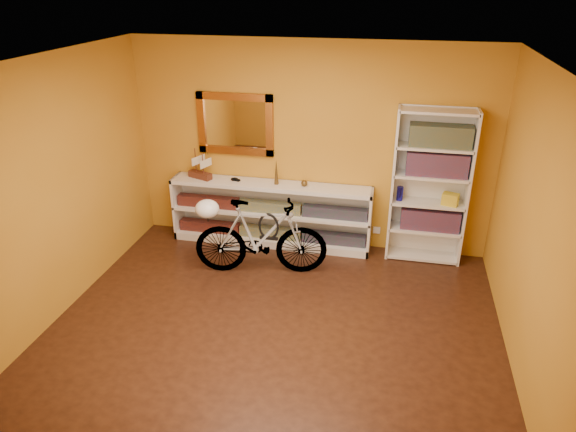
% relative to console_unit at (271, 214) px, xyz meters
% --- Properties ---
extents(floor, '(4.50, 4.00, 0.01)m').
position_rel_console_unit_xyz_m(floor, '(0.47, -1.81, -0.43)').
color(floor, black).
rests_on(floor, ground).
extents(ceiling, '(4.50, 4.00, 0.01)m').
position_rel_console_unit_xyz_m(ceiling, '(0.47, -1.81, 2.18)').
color(ceiling, silver).
rests_on(ceiling, ground).
extents(back_wall, '(4.50, 0.01, 2.60)m').
position_rel_console_unit_xyz_m(back_wall, '(0.47, 0.19, 0.88)').
color(back_wall, '#B8791B').
rests_on(back_wall, ground).
extents(left_wall, '(0.01, 4.00, 2.60)m').
position_rel_console_unit_xyz_m(left_wall, '(-1.78, -1.81, 0.88)').
color(left_wall, '#B8791B').
rests_on(left_wall, ground).
extents(right_wall, '(0.01, 4.00, 2.60)m').
position_rel_console_unit_xyz_m(right_wall, '(2.73, -1.81, 0.88)').
color(right_wall, '#B8791B').
rests_on(right_wall, ground).
extents(gilt_mirror, '(0.98, 0.06, 0.78)m').
position_rel_console_unit_xyz_m(gilt_mirror, '(-0.48, 0.15, 1.12)').
color(gilt_mirror, '#914F1A').
rests_on(gilt_mirror, back_wall).
extents(wall_socket, '(0.09, 0.02, 0.09)m').
position_rel_console_unit_xyz_m(wall_socket, '(1.37, 0.17, -0.17)').
color(wall_socket, silver).
rests_on(wall_socket, back_wall).
extents(console_unit, '(2.60, 0.35, 0.85)m').
position_rel_console_unit_xyz_m(console_unit, '(0.00, 0.00, 0.00)').
color(console_unit, silver).
rests_on(console_unit, floor).
extents(cd_row_lower, '(2.50, 0.13, 0.14)m').
position_rel_console_unit_xyz_m(cd_row_lower, '(0.00, -0.02, -0.26)').
color(cd_row_lower, black).
rests_on(cd_row_lower, console_unit).
extents(cd_row_upper, '(2.50, 0.13, 0.14)m').
position_rel_console_unit_xyz_m(cd_row_upper, '(0.00, -0.02, 0.11)').
color(cd_row_upper, navy).
rests_on(cd_row_upper, console_unit).
extents(model_ship, '(0.35, 0.24, 0.39)m').
position_rel_console_unit_xyz_m(model_ship, '(-0.94, 0.00, 0.62)').
color(model_ship, '#441E13').
rests_on(model_ship, console_unit).
extents(toy_car, '(0.00, 0.00, 0.00)m').
position_rel_console_unit_xyz_m(toy_car, '(-0.45, 0.00, 0.43)').
color(toy_car, black).
rests_on(toy_car, console_unit).
extents(bronze_ornament, '(0.06, 0.06, 0.33)m').
position_rel_console_unit_xyz_m(bronze_ornament, '(0.08, 0.00, 0.59)').
color(bronze_ornament, brown).
rests_on(bronze_ornament, console_unit).
extents(decorative_orb, '(0.08, 0.08, 0.08)m').
position_rel_console_unit_xyz_m(decorative_orb, '(0.44, 0.00, 0.47)').
color(decorative_orb, brown).
rests_on(decorative_orb, console_unit).
extents(bookcase, '(0.90, 0.30, 1.90)m').
position_rel_console_unit_xyz_m(bookcase, '(1.95, 0.03, 0.52)').
color(bookcase, silver).
rests_on(bookcase, floor).
extents(book_row_a, '(0.70, 0.22, 0.26)m').
position_rel_console_unit_xyz_m(book_row_a, '(2.00, 0.03, 0.12)').
color(book_row_a, maroon).
rests_on(book_row_a, bookcase).
extents(book_row_b, '(0.70, 0.22, 0.28)m').
position_rel_console_unit_xyz_m(book_row_b, '(2.00, 0.03, 0.83)').
color(book_row_b, maroon).
rests_on(book_row_b, bookcase).
extents(book_row_c, '(0.70, 0.22, 0.25)m').
position_rel_console_unit_xyz_m(book_row_c, '(2.00, 0.03, 1.16)').
color(book_row_c, '#184B54').
rests_on(book_row_c, bookcase).
extents(travel_mug, '(0.08, 0.08, 0.17)m').
position_rel_console_unit_xyz_m(travel_mug, '(1.62, 0.01, 0.43)').
color(travel_mug, '#161590').
rests_on(travel_mug, bookcase).
extents(red_tin, '(0.15, 0.15, 0.17)m').
position_rel_console_unit_xyz_m(red_tin, '(1.75, 0.06, 1.12)').
color(red_tin, maroon).
rests_on(red_tin, bookcase).
extents(yellow_bag, '(0.21, 0.17, 0.14)m').
position_rel_console_unit_xyz_m(yellow_bag, '(2.20, -0.01, 0.41)').
color(yellow_bag, gold).
rests_on(yellow_bag, bookcase).
extents(bicycle, '(0.69, 1.64, 0.93)m').
position_rel_console_unit_xyz_m(bicycle, '(0.07, -0.74, 0.04)').
color(bicycle, silver).
rests_on(bicycle, floor).
extents(helmet, '(0.28, 0.27, 0.21)m').
position_rel_console_unit_xyz_m(helmet, '(-0.53, -0.85, 0.40)').
color(helmet, white).
rests_on(helmet, bicycle).
extents(u_lock, '(0.24, 0.03, 0.24)m').
position_rel_console_unit_xyz_m(u_lock, '(0.16, -0.72, 0.18)').
color(u_lock, black).
rests_on(u_lock, bicycle).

